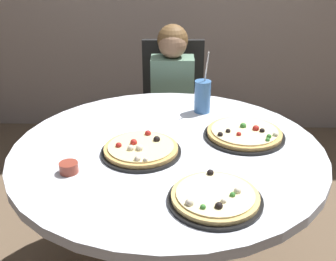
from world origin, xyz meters
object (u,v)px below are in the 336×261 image
(chair_wooden, at_px, (172,106))
(sauce_bowl, at_px, (69,168))
(pizza_pepperoni, at_px, (244,134))
(pizza_cheese, at_px, (215,197))
(soda_cup, at_px, (202,96))
(dining_table, at_px, (168,165))
(pizza_veggie, at_px, (141,149))
(diner_child, at_px, (172,124))

(chair_wooden, distance_m, sauce_bowl, 1.29)
(pizza_pepperoni, bearing_deg, pizza_cheese, -108.48)
(sauce_bowl, bearing_deg, chair_wooden, 73.61)
(soda_cup, bearing_deg, dining_table, -112.63)
(chair_wooden, height_order, pizza_pepperoni, chair_wooden)
(dining_table, bearing_deg, soda_cup, 67.37)
(dining_table, relative_size, chair_wooden, 1.36)
(dining_table, xyz_separation_m, soda_cup, (0.16, 0.38, 0.17))
(dining_table, relative_size, pizza_veggie, 3.98)
(pizza_veggie, xyz_separation_m, pizza_pepperoni, (0.44, 0.16, -0.00))
(pizza_veggie, relative_size, sauce_bowl, 4.64)
(pizza_veggie, xyz_separation_m, soda_cup, (0.26, 0.44, 0.06))
(dining_table, distance_m, pizza_pepperoni, 0.36)
(dining_table, height_order, pizza_cheese, pizza_cheese)
(pizza_pepperoni, distance_m, soda_cup, 0.34)
(chair_wooden, bearing_deg, pizza_pepperoni, -69.53)
(dining_table, height_order, chair_wooden, chair_wooden)
(pizza_cheese, height_order, pizza_pepperoni, pizza_pepperoni)
(chair_wooden, distance_m, diner_child, 0.19)
(diner_child, bearing_deg, pizza_veggie, -96.99)
(dining_table, xyz_separation_m, diner_child, (0.00, 0.81, -0.18))
(pizza_pepperoni, xyz_separation_m, sauce_bowl, (-0.69, -0.32, 0.00))
(pizza_pepperoni, distance_m, sauce_bowl, 0.76)
(chair_wooden, relative_size, diner_child, 0.88)
(dining_table, xyz_separation_m, sauce_bowl, (-0.36, -0.22, 0.11))
(chair_wooden, distance_m, pizza_pepperoni, 0.98)
(chair_wooden, relative_size, pizza_cheese, 3.00)
(pizza_cheese, xyz_separation_m, sauce_bowl, (-0.53, 0.17, 0.00))
(pizza_veggie, bearing_deg, soda_cup, 59.16)
(pizza_cheese, relative_size, soda_cup, 1.03)
(dining_table, bearing_deg, pizza_veggie, -149.80)
(pizza_pepperoni, relative_size, sauce_bowl, 5.02)
(chair_wooden, relative_size, soda_cup, 3.09)
(dining_table, bearing_deg, diner_child, 89.90)
(pizza_veggie, distance_m, pizza_pepperoni, 0.47)
(pizza_cheese, distance_m, soda_cup, 0.77)
(pizza_pepperoni, relative_size, soda_cup, 1.14)
(dining_table, xyz_separation_m, pizza_cheese, (0.17, -0.39, 0.11))
(dining_table, height_order, diner_child, diner_child)
(chair_wooden, relative_size, pizza_veggie, 2.92)
(dining_table, height_order, soda_cup, soda_cup)
(diner_child, xyz_separation_m, pizza_veggie, (-0.11, -0.87, 0.28))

